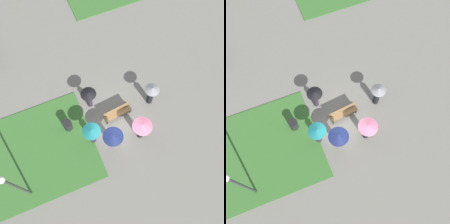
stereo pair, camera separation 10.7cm
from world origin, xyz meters
TOP-DOWN VIEW (x-y plane):
  - ground_plane at (0.00, 0.00)m, footprint 90.00×90.00m
  - lawn_patch_near at (-5.61, 0.06)m, footprint 8.14×6.02m
  - park_bench at (0.46, 0.47)m, footprint 1.85×0.60m
  - lamp_post at (-6.03, -2.09)m, footprint 0.32×0.32m
  - trash_bin at (-2.70, 0.83)m, footprint 0.56×0.56m
  - crowd_person_pink at (1.24, -1.32)m, footprint 1.18×1.18m
  - crowd_person_grey at (2.79, 0.57)m, footprint 0.91×0.91m
  - crowd_person_navy at (-0.55, -1.25)m, footprint 1.20×1.20m
  - crowd_person_black at (-0.88, 1.83)m, footprint 0.96×0.96m
  - crowd_person_teal at (-1.56, -0.49)m, footprint 1.07×1.07m

SIDE VIEW (x-z plane):
  - ground_plane at x=0.00m, z-range 0.00..0.00m
  - lawn_patch_near at x=-5.61m, z-range 0.00..0.06m
  - trash_bin at x=-2.70m, z-range 0.00..0.93m
  - park_bench at x=0.46m, z-range 0.02..0.92m
  - crowd_person_grey at x=2.79m, z-range 0.26..2.13m
  - crowd_person_black at x=-0.88m, z-range 0.34..2.12m
  - crowd_person_teal at x=-1.56m, z-range 0.32..2.20m
  - crowd_person_pink at x=1.24m, z-range 0.41..2.28m
  - crowd_person_navy at x=-0.55m, z-range 0.50..2.42m
  - lamp_post at x=-6.03m, z-range 0.66..5.64m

